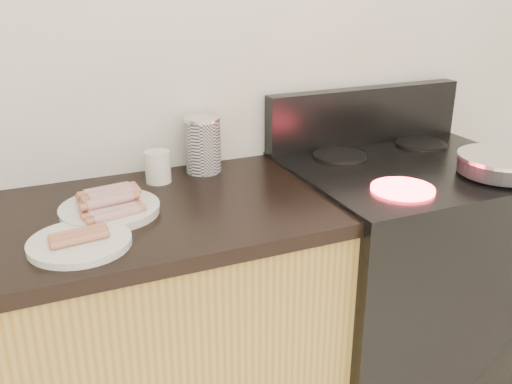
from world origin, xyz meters
name	(u,v)px	position (x,y,z in m)	size (l,w,h in m)	color
wall_back	(140,41)	(0.00, 2.00, 1.30)	(4.00, 0.04, 2.60)	silver
stove	(400,288)	(0.78, 1.68, 0.46)	(0.76, 0.65, 0.91)	black
stove_panel	(365,116)	(0.78, 1.96, 1.01)	(0.76, 0.06, 0.20)	black
burner_near_left	(403,189)	(0.61, 1.51, 0.92)	(0.18, 0.18, 0.01)	#FF1E2D
burner_near_right	(493,173)	(0.95, 1.51, 0.92)	(0.18, 0.18, 0.01)	black
burner_far_left	(339,155)	(0.61, 1.84, 0.92)	(0.18, 0.18, 0.01)	black
burner_far_right	(421,144)	(0.95, 1.84, 0.92)	(0.18, 0.18, 0.01)	black
frying_pan	(504,164)	(0.96, 1.48, 0.95)	(0.27, 0.47, 0.06)	black
main_plate	(110,211)	(-0.18, 1.70, 0.91)	(0.26, 0.26, 0.02)	white
side_plate	(80,243)	(-0.28, 1.54, 0.91)	(0.24, 0.24, 0.02)	white
hotdog_pile	(109,200)	(-0.18, 1.70, 0.94)	(0.12, 0.21, 0.05)	#9A4036
plain_sausages	(79,236)	(-0.28, 1.54, 0.93)	(0.12, 0.08, 0.02)	#B76C39
canister	(203,145)	(0.16, 1.92, 0.99)	(0.11, 0.11, 0.18)	silver
mug	(158,167)	(0.00, 1.88, 0.95)	(0.08, 0.08, 0.10)	white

